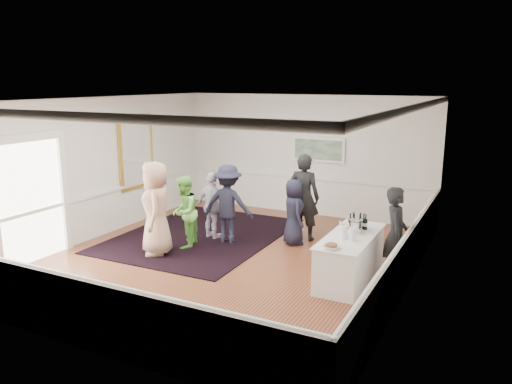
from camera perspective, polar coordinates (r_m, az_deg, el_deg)
The scene contains 23 objects.
floor at distance 10.32m, azimuth -2.84°, elevation -7.52°, with size 8.00×8.00×0.00m, color brown.
ceiling at distance 9.69m, azimuth -3.05°, elevation 10.53°, with size 7.00×8.00×0.02m, color white.
wall_left at distance 11.99m, azimuth -17.64°, elevation 2.67°, with size 0.02×8.00×3.20m, color white.
wall_right at distance 8.72m, azimuth 17.44°, elevation -0.91°, with size 0.02×8.00×3.20m, color white.
wall_back at distance 13.45m, azimuth 5.58°, elevation 4.23°, with size 7.00×0.02×3.20m, color white.
wall_front at distance 6.82m, azimuth -19.96°, elevation -4.82°, with size 7.00×0.02×3.20m, color white.
wainscoting at distance 10.16m, azimuth -2.88°, elevation -4.88°, with size 7.00×8.00×1.00m, color white, non-canonical shape.
mirror at distance 12.87m, azimuth -13.50°, elevation 4.47°, with size 0.05×1.25×1.85m.
doorway at distance 10.74m, azimuth -24.43°, elevation 0.01°, with size 0.10×1.78×2.56m.
landscape_painting at distance 13.23m, azimuth 7.13°, elevation 4.84°, with size 1.44×0.06×0.66m.
area_rug at distance 11.79m, azimuth -6.30°, elevation -4.93°, with size 3.41×4.48×0.02m, color black.
serving_table at distance 9.26m, azimuth 10.70°, elevation -7.34°, with size 0.80×2.08×0.84m.
bartender at distance 9.28m, azimuth 15.67°, elevation -4.69°, with size 0.63×0.41×1.73m, color black.
guest_tan at distance 10.47m, azimuth -11.36°, elevation -1.85°, with size 0.96×0.62×1.96m, color tan.
guest_green at distance 10.85m, azimuth -8.22°, elevation -2.28°, with size 0.76×0.59×1.57m, color #74CF53.
guest_lilac at distance 11.39m, azimuth -5.01°, elevation -1.56°, with size 0.90×0.37×1.54m, color silver.
guest_dark_a at distance 11.03m, azimuth -3.21°, elevation -1.40°, with size 1.14×0.65×1.76m, color black.
guest_dark_b at distance 11.26m, azimuth 5.48°, elevation -0.60°, with size 0.72×0.47×1.97m, color black.
guest_navy at distance 11.00m, azimuth 4.32°, elevation -2.27°, with size 0.71×0.46×1.46m, color black.
wine_bottles at distance 9.50m, azimuth 11.59°, elevation -3.24°, with size 0.34×0.22×0.31m.
juice_pitchers at distance 8.94m, azimuth 10.29°, elevation -4.43°, with size 0.36×0.36×0.24m.
ice_bucket at distance 9.29m, azimuth 11.31°, elevation -3.85°, with size 0.26×0.26×0.24m, color silver.
nut_bowl at distance 8.37m, azimuth 8.62°, elevation -6.15°, with size 0.27×0.27×0.08m.
Camera 1 is at (4.83, -8.39, 3.56)m, focal length 35.00 mm.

